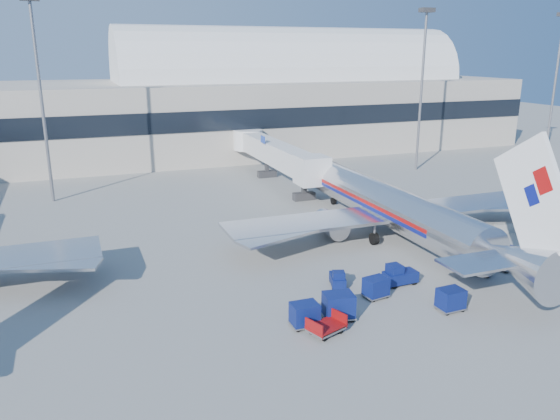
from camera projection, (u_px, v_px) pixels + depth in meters
name	position (u px, v px, depth m)	size (l,w,h in m)	color
ground	(316.00, 269.00, 43.75)	(260.00, 260.00, 0.00)	gray
terminal	(94.00, 112.00, 87.19)	(170.00, 28.15, 21.00)	#B2AA9E
airliner_main	(394.00, 208.00, 50.40)	(32.00, 37.26, 12.07)	silver
jetbridge_near	(272.00, 152.00, 72.90)	(4.40, 27.50, 6.25)	silver
mast_west	(38.00, 71.00, 59.68)	(2.00, 1.20, 22.60)	slate
mast_east	(423.00, 67.00, 76.81)	(2.00, 1.20, 22.60)	slate
mast_far_east	(558.00, 65.00, 85.38)	(2.00, 1.20, 22.60)	slate
barrier_near	(480.00, 231.00, 51.59)	(3.00, 0.55, 0.90)	#9E9E96
barrier_mid	(508.00, 228.00, 52.72)	(3.00, 0.55, 0.90)	#9E9E96
barrier_far	(534.00, 224.00, 53.85)	(3.00, 0.55, 0.90)	#9E9E96
tug_lead	(399.00, 275.00, 40.77)	(2.56, 1.35, 1.64)	#0A1652
tug_right	(476.00, 266.00, 42.72)	(2.33, 2.41, 1.46)	#0A1652
tug_left	(338.00, 279.00, 40.47)	(1.58, 2.23, 1.32)	#0A1652
cart_train_a	(376.00, 287.00, 38.55)	(1.87, 1.55, 1.49)	#0A1652
cart_train_b	(339.00, 306.00, 35.40)	(2.23, 1.83, 1.78)	#0A1652
cart_train_c	(305.00, 314.00, 34.47)	(1.80, 1.38, 1.58)	#0A1652
cart_solo_near	(451.00, 299.00, 36.62)	(1.79, 1.39, 1.54)	#0A1652
cart_solo_far	(507.00, 258.00, 43.66)	(2.26, 1.91, 1.75)	#0A1652
cart_open_red	(326.00, 327.00, 33.68)	(2.61, 2.22, 0.59)	slate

